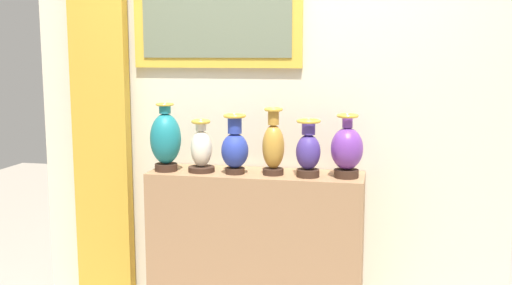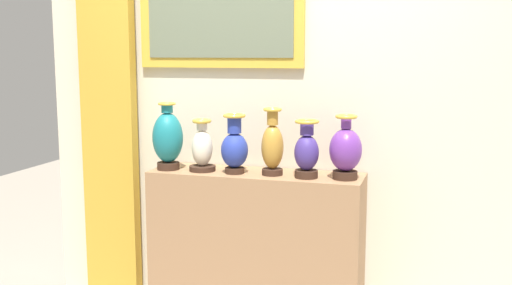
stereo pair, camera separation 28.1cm
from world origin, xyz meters
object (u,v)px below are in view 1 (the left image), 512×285
(vase_ivory, at_px, (201,149))
(vase_violet, at_px, (347,149))
(vase_cobalt, at_px, (235,147))
(vase_indigo, at_px, (308,151))
(vase_ochre, at_px, (273,146))
(vase_teal, at_px, (166,140))

(vase_ivory, bearing_deg, vase_violet, 0.58)
(vase_cobalt, distance_m, vase_indigo, 0.42)
(vase_ivory, height_order, vase_cobalt, vase_cobalt)
(vase_ivory, distance_m, vase_cobalt, 0.20)
(vase_cobalt, height_order, vase_ochre, vase_ochre)
(vase_ivory, xyz_separation_m, vase_indigo, (0.62, -0.02, 0.01))
(vase_teal, relative_size, vase_violet, 1.12)
(vase_teal, height_order, vase_violet, vase_teal)
(vase_teal, xyz_separation_m, vase_cobalt, (0.41, 0.00, -0.03))
(vase_cobalt, xyz_separation_m, vase_violet, (0.63, 0.02, 0.01))
(vase_cobalt, xyz_separation_m, vase_indigo, (0.42, -0.00, -0.00))
(vase_ochre, xyz_separation_m, vase_violet, (0.41, 0.00, -0.01))
(vase_ochre, height_order, vase_violet, vase_ochre)
(vase_cobalt, distance_m, vase_violet, 0.63)
(vase_teal, distance_m, vase_ochre, 0.63)
(vase_indigo, relative_size, vase_violet, 0.91)
(vase_indigo, bearing_deg, vase_ivory, 178.47)
(vase_ochre, bearing_deg, vase_teal, -178.18)
(vase_ochre, bearing_deg, vase_ivory, -179.52)
(vase_cobalt, bearing_deg, vase_violet, 2.03)
(vase_ochre, distance_m, vase_indigo, 0.20)
(vase_ivory, bearing_deg, vase_ochre, 0.48)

